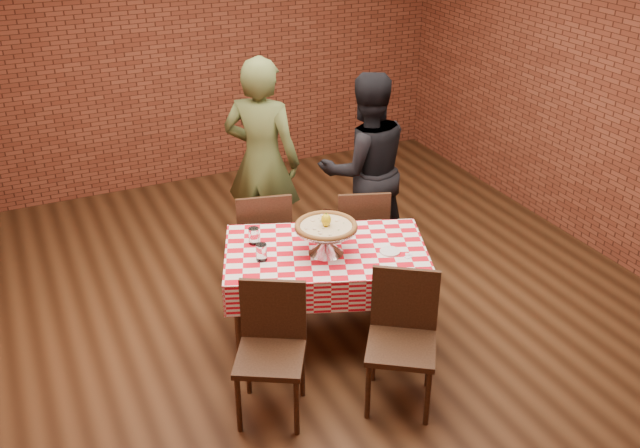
# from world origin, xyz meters

# --- Properties ---
(ground) EXTENTS (6.00, 6.00, 0.00)m
(ground) POSITION_xyz_m (0.00, 0.00, 0.00)
(ground) COLOR black
(ground) RESTS_ON ground
(back_wall) EXTENTS (5.50, 0.00, 5.50)m
(back_wall) POSITION_xyz_m (0.00, 3.00, 1.45)
(back_wall) COLOR #612B1B
(back_wall) RESTS_ON ground
(table) EXTENTS (1.63, 1.30, 0.75)m
(table) POSITION_xyz_m (-0.10, -0.33, 0.38)
(table) COLOR #3F2616
(table) RESTS_ON ground
(tablecloth) EXTENTS (1.68, 1.35, 0.25)m
(tablecloth) POSITION_xyz_m (-0.10, -0.33, 0.64)
(tablecloth) COLOR red
(tablecloth) RESTS_ON table
(pizza_stand) EXTENTS (0.59, 0.59, 0.20)m
(pizza_stand) POSITION_xyz_m (-0.12, -0.36, 0.86)
(pizza_stand) COLOR silver
(pizza_stand) RESTS_ON tablecloth
(pizza) EXTENTS (0.58, 0.58, 0.03)m
(pizza) POSITION_xyz_m (-0.12, -0.36, 0.97)
(pizza) COLOR beige
(pizza) RESTS_ON pizza_stand
(lemon) EXTENTS (0.09, 0.09, 0.09)m
(lemon) POSITION_xyz_m (-0.12, -0.36, 1.02)
(lemon) COLOR yellow
(lemon) RESTS_ON pizza
(water_glass_left) EXTENTS (0.10, 0.10, 0.12)m
(water_glass_left) POSITION_xyz_m (-0.57, -0.27, 0.82)
(water_glass_left) COLOR white
(water_glass_left) RESTS_ON tablecloth
(water_glass_right) EXTENTS (0.10, 0.10, 0.12)m
(water_glass_right) POSITION_xyz_m (-0.53, -0.02, 0.82)
(water_glass_right) COLOR white
(water_glass_right) RESTS_ON tablecloth
(side_plate) EXTENTS (0.19, 0.19, 0.01)m
(side_plate) POSITION_xyz_m (0.30, -0.55, 0.76)
(side_plate) COLOR white
(side_plate) RESTS_ON tablecloth
(sweetener_packet_a) EXTENTS (0.05, 0.04, 0.00)m
(sweetener_packet_a) POSITION_xyz_m (0.38, -0.67, 0.76)
(sweetener_packet_a) COLOR white
(sweetener_packet_a) RESTS_ON tablecloth
(sweetener_packet_b) EXTENTS (0.06, 0.06, 0.00)m
(sweetener_packet_b) POSITION_xyz_m (0.40, -0.64, 0.76)
(sweetener_packet_b) COLOR white
(sweetener_packet_b) RESTS_ON tablecloth
(condiment_caddy) EXTENTS (0.13, 0.13, 0.15)m
(condiment_caddy) POSITION_xyz_m (0.06, -0.05, 0.83)
(condiment_caddy) COLOR silver
(condiment_caddy) RESTS_ON tablecloth
(chair_near_left) EXTENTS (0.58, 0.58, 0.91)m
(chair_near_left) POSITION_xyz_m (-0.78, -0.94, 0.45)
(chair_near_left) COLOR #3F2616
(chair_near_left) RESTS_ON ground
(chair_near_right) EXTENTS (0.61, 0.61, 0.92)m
(chair_near_right) POSITION_xyz_m (0.03, -1.20, 0.46)
(chair_near_right) COLOR #3F2616
(chair_near_right) RESTS_ON ground
(chair_far_left) EXTENTS (0.53, 0.53, 0.92)m
(chair_far_left) POSITION_xyz_m (-0.26, 0.56, 0.46)
(chair_far_left) COLOR #3F2616
(chair_far_left) RESTS_ON ground
(chair_far_right) EXTENTS (0.54, 0.54, 0.90)m
(chair_far_right) POSITION_xyz_m (0.51, 0.29, 0.45)
(chair_far_right) COLOR #3F2616
(chair_far_right) RESTS_ON ground
(diner_olive) EXTENTS (0.80, 0.77, 1.84)m
(diner_olive) POSITION_xyz_m (-0.06, 1.03, 0.92)
(diner_olive) COLOR #465028
(diner_olive) RESTS_ON ground
(diner_black) EXTENTS (0.92, 0.76, 1.71)m
(diner_black) POSITION_xyz_m (0.74, 0.64, 0.86)
(diner_black) COLOR black
(diner_black) RESTS_ON ground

